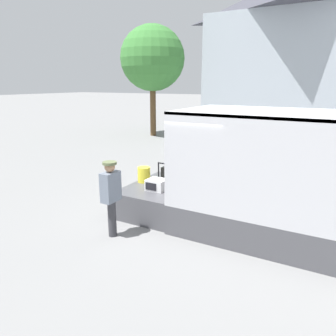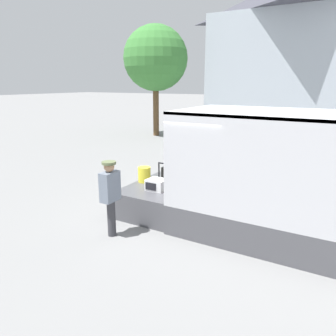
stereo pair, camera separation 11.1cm
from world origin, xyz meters
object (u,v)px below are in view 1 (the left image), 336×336
object	(u,v)px
microwave	(157,185)
portable_generator	(174,174)
worker_person	(111,191)
orange_bucket	(144,175)
street_tree	(152,59)

from	to	relation	value
microwave	portable_generator	world-z (taller)	portable_generator
portable_generator	worker_person	xyz separation A→B (m)	(-0.25, -2.34, 0.15)
microwave	portable_generator	size ratio (longest dim) A/B	0.67
orange_bucket	street_tree	size ratio (longest dim) A/B	0.06
microwave	orange_bucket	xyz separation A→B (m)	(-0.65, 0.41, 0.07)
street_tree	worker_person	bearing A→B (deg)	-61.60
portable_generator	street_tree	xyz separation A→B (m)	(-6.97, 10.08, 3.78)
microwave	street_tree	bearing A→B (deg)	122.45
microwave	street_tree	size ratio (longest dim) A/B	0.07
portable_generator	street_tree	size ratio (longest dim) A/B	0.11
microwave	orange_bucket	size ratio (longest dim) A/B	1.17
worker_person	street_tree	bearing A→B (deg)	118.40
worker_person	street_tree	xyz separation A→B (m)	(-6.71, 12.42, 3.63)
portable_generator	worker_person	distance (m)	2.36
microwave	portable_generator	bearing A→B (deg)	90.25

